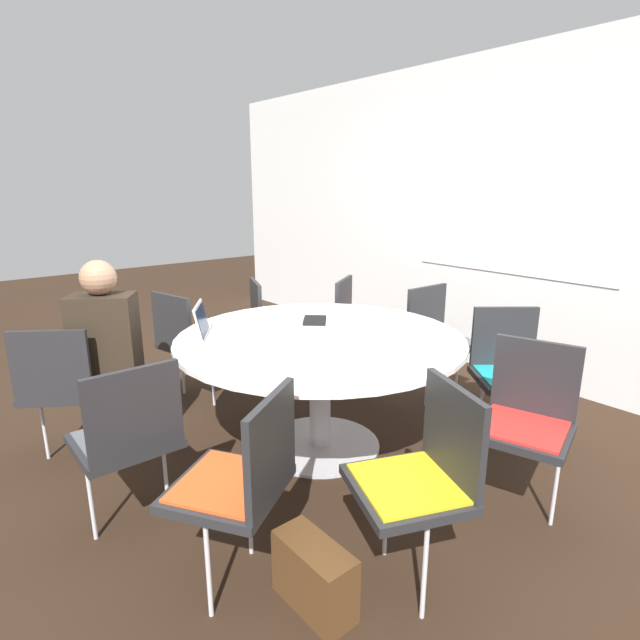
% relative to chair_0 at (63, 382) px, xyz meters
% --- Properties ---
extents(ground_plane, '(16.00, 16.00, 0.00)m').
position_rel_chair_0_xyz_m(ground_plane, '(0.80, 1.27, -0.53)').
color(ground_plane, black).
extents(wall_back, '(8.00, 0.07, 2.70)m').
position_rel_chair_0_xyz_m(wall_back, '(0.80, 3.39, 0.82)').
color(wall_back, silver).
rests_on(wall_back, ground_plane).
extents(conference_table, '(1.75, 1.75, 0.74)m').
position_rel_chair_0_xyz_m(conference_table, '(0.80, 1.27, 0.09)').
color(conference_table, '#B7B7BC').
rests_on(conference_table, ground_plane).
extents(chair_0, '(0.60, 0.60, 0.87)m').
position_rel_chair_0_xyz_m(chair_0, '(0.00, 0.00, 0.00)').
color(chair_0, '#262628').
rests_on(chair_0, ground_plane).
extents(chair_1, '(0.42, 0.44, 0.87)m').
position_rel_chair_0_xyz_m(chair_1, '(0.85, 0.07, 0.00)').
color(chair_1, '#262628').
rests_on(chair_1, ground_plane).
extents(chair_2, '(0.59, 0.60, 0.87)m').
position_rel_chair_0_xyz_m(chair_2, '(1.50, 0.29, 0.00)').
color(chair_2, '#262628').
rests_on(chair_2, ground_plane).
extents(chair_3, '(0.57, 0.56, 0.87)m').
position_rel_chair_0_xyz_m(chair_3, '(1.93, 0.86, 0.00)').
color(chair_3, '#262628').
rests_on(chair_3, ground_plane).
extents(chair_4, '(0.54, 0.53, 0.87)m').
position_rel_chair_0_xyz_m(chair_4, '(1.93, 1.67, 0.00)').
color(chair_4, '#262628').
rests_on(chair_4, ground_plane).
extents(chair_5, '(0.60, 0.61, 0.87)m').
position_rel_chair_0_xyz_m(chair_5, '(1.51, 2.25, 0.00)').
color(chair_5, '#262628').
rests_on(chair_5, ground_plane).
extents(chair_6, '(0.44, 0.46, 0.87)m').
position_rel_chair_0_xyz_m(chair_6, '(0.78, 2.48, 0.00)').
color(chair_6, '#262628').
rests_on(chair_6, ground_plane).
extents(chair_7, '(0.59, 0.59, 0.87)m').
position_rel_chair_0_xyz_m(chair_7, '(0.11, 2.27, 0.00)').
color(chair_7, '#262628').
rests_on(chair_7, ground_plane).
extents(chair_8, '(0.57, 0.56, 0.87)m').
position_rel_chair_0_xyz_m(chair_8, '(-0.33, 1.69, 0.00)').
color(chair_8, '#262628').
rests_on(chair_8, ground_plane).
extents(chair_9, '(0.52, 0.51, 0.87)m').
position_rel_chair_0_xyz_m(chair_9, '(-0.36, 0.94, 0.00)').
color(chair_9, '#262628').
rests_on(chair_9, ground_plane).
extents(person_0, '(0.39, 0.42, 1.22)m').
position_rel_chair_0_xyz_m(person_0, '(0.07, 0.24, 0.19)').
color(person_0, '#2D2319').
rests_on(person_0, ground_plane).
extents(laptop, '(0.40, 0.39, 0.21)m').
position_rel_chair_0_xyz_m(laptop, '(0.44, 0.75, 0.27)').
color(laptop, silver).
rests_on(laptop, conference_table).
extents(spiral_notebook, '(0.26, 0.25, 0.02)m').
position_rel_chair_0_xyz_m(spiral_notebook, '(0.53, 1.46, 0.23)').
color(spiral_notebook, black).
rests_on(spiral_notebook, conference_table).
extents(handbag, '(0.36, 0.16, 0.28)m').
position_rel_chair_0_xyz_m(handbag, '(1.75, 0.45, -0.39)').
color(handbag, '#513319').
rests_on(handbag, ground_plane).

